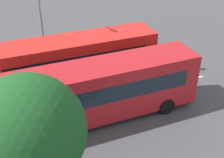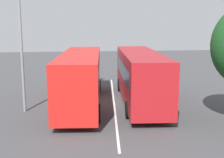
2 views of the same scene
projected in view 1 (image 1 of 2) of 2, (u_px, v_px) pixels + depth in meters
name	position (u px, v px, depth m)	size (l,w,h in m)	color
ground_plane	(95.00, 100.00, 19.09)	(76.39, 76.39, 0.00)	#424244
bus_far_left	(105.00, 89.00, 16.73)	(11.04, 3.22, 3.41)	#AD191E
bus_center_left	(75.00, 61.00, 19.68)	(11.06, 3.33, 3.41)	red
pedestrian	(186.00, 58.00, 21.86)	(0.35, 0.35, 1.78)	#232833
street_lamp	(42.00, 12.00, 20.47)	(0.78, 2.41, 7.49)	gray
depot_tree	(28.00, 134.00, 10.12)	(4.11, 3.70, 6.33)	#4C3823
lane_stripe_outer_left	(95.00, 100.00, 19.09)	(16.37, 0.12, 0.01)	silver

